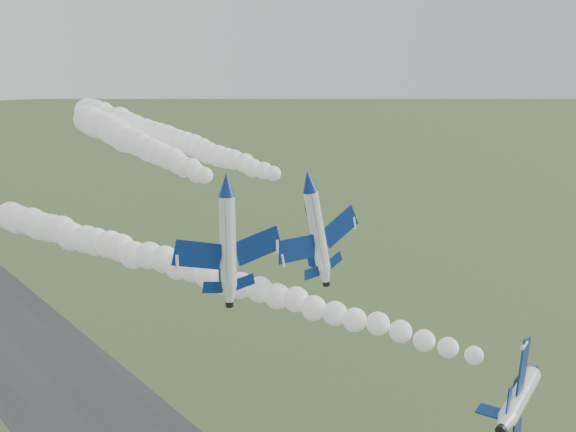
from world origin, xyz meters
The scene contains 6 objects.
jet_lead centered at (15.24, -4.34, 31.24)m, with size 5.29×12.48×10.57m.
smoke_trail_jet_lead centered at (2.67, 35.96, 33.08)m, with size 4.45×77.49×4.45m, color white, non-canonical shape.
jet_pair_left centered at (-0.76, 21.00, 46.35)m, with size 11.95×14.08×3.47m.
smoke_trail_jet_pair_left centered at (3.78, 51.32, 47.46)m, with size 4.60×53.32×4.60m, color white, non-canonical shape.
jet_pair_right centered at (10.07, 21.03, 45.42)m, with size 11.58×14.29×4.18m.
smoke_trail_jet_pair_right centered at (10.26, 54.70, 47.26)m, with size 4.79×59.40×4.79m, color white, non-canonical shape.
Camera 1 is at (-35.30, -31.16, 58.26)m, focal length 40.00 mm.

